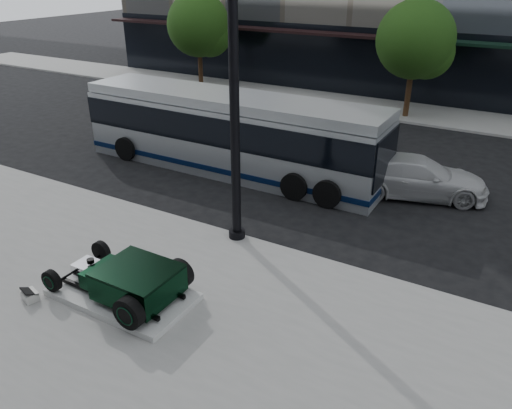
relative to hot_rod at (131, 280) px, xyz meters
The scene contains 9 objects.
ground 6.05m from the hot_rod, 87.19° to the left, with size 120.00×120.00×0.00m, color black.
sidewalk_far 20.02m from the hot_rod, 89.16° to the left, with size 70.00×4.00×0.12m, color gray.
street_trees 19.38m from the hot_rod, 85.68° to the left, with size 29.80×3.80×5.70m.
display_plinth 0.60m from the hot_rod, behind, with size 3.40×1.80×0.15m, color silver.
hot_rod is the anchor object (origin of this frame).
info_plaque 2.49m from the hot_rod, 151.36° to the right, with size 0.47×0.40×0.31m.
lamppost 5.11m from the hot_rod, 82.87° to the left, with size 0.47×0.47×8.57m.
transit_bus 8.92m from the hot_rod, 107.78° to the left, with size 12.12×2.88×2.92m.
white_sedan 10.41m from the hot_rod, 66.71° to the left, with size 1.93×4.74×1.37m, color silver.
Camera 1 is at (6.97, -12.83, 7.26)m, focal length 35.00 mm.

